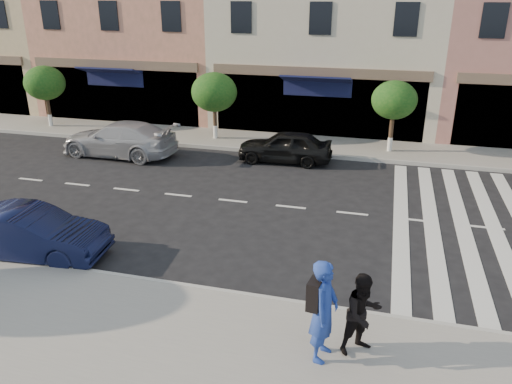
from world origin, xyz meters
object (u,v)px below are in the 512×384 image
at_px(car_near_mid, 30,233).
at_px(walker, 363,314).
at_px(photographer, 324,311).
at_px(car_far_left, 119,139).
at_px(car_far_mid, 285,146).

bearing_deg(car_near_mid, walker, -106.47).
bearing_deg(photographer, walker, -53.74).
bearing_deg(walker, car_far_left, 96.20).
relative_size(car_near_mid, car_far_left, 0.81).
xyz_separation_m(car_near_mid, car_far_left, (-2.21, 8.60, 0.06)).
height_order(photographer, walker, photographer).
bearing_deg(car_near_mid, car_far_left, 9.42).
height_order(walker, car_far_mid, walker).
xyz_separation_m(walker, car_far_left, (-10.93, 10.38, -0.24)).
distance_m(walker, car_near_mid, 8.91).
height_order(car_far_left, car_far_mid, car_far_left).
height_order(car_near_mid, car_far_left, car_far_left).
xyz_separation_m(walker, car_near_mid, (-8.72, 1.78, -0.30)).
bearing_deg(car_far_left, car_near_mid, 16.82).
distance_m(walker, car_far_left, 15.07).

